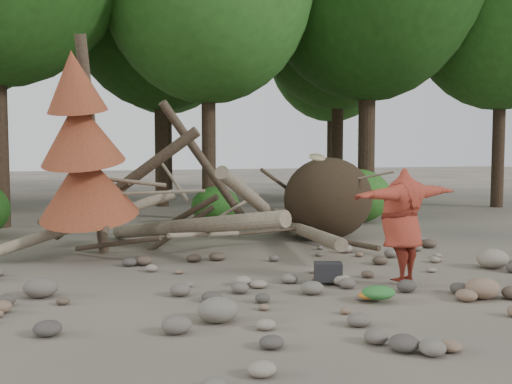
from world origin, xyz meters
name	(u,v)px	position (x,y,z in m)	size (l,w,h in m)	color
ground	(308,287)	(0.00, 0.00, 0.00)	(120.00, 120.00, 0.00)	#514C44
deadfall_pile	(308,201)	(2.02, 4.24, 0.95)	(8.55, 5.24, 3.30)	#332619
dead_conifer	(83,152)	(-3.12, 3.37, 2.11)	(2.06, 2.16, 4.35)	#4C3F30
bush_mid	(216,206)	(0.80, 7.80, 0.56)	(1.40, 1.40, 1.12)	#265D1B
bush_right	(357,196)	(5.00, 7.00, 0.80)	(2.00, 2.00, 1.60)	#2F6E22
frisbee_thrower	(402,225)	(1.43, -0.41, 0.97)	(2.71, 1.07, 2.02)	maroon
backpack	(328,275)	(0.39, 0.07, 0.14)	(0.43, 0.29, 0.29)	black
cloth_green	(378,296)	(0.54, -1.16, 0.09)	(0.49, 0.41, 0.18)	#2A6A2B
cloth_orange	(368,299)	(0.40, -1.11, 0.05)	(0.29, 0.24, 0.11)	#B6661F
boulder_front_left	(218,310)	(-1.84, -1.26, 0.16)	(0.52, 0.47, 0.31)	#6E685B
boulder_front_right	(483,288)	(2.05, -1.50, 0.15)	(0.50, 0.45, 0.30)	#846752
boulder_mid_right	(493,259)	(3.78, 0.15, 0.18)	(0.59, 0.53, 0.35)	gray
boulder_mid_left	(41,287)	(-3.90, 0.79, 0.15)	(0.49, 0.44, 0.29)	#615A52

